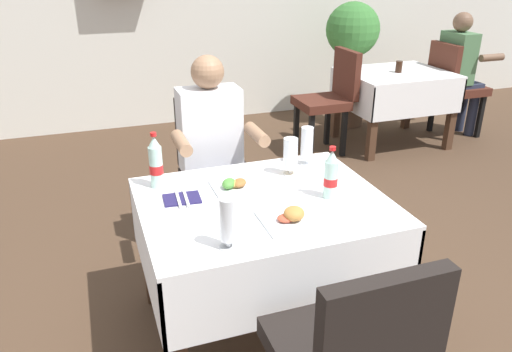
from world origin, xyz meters
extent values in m
plane|color=#473323|center=(0.00, 0.00, 0.00)|extent=(11.00, 11.00, 0.00)
cube|color=white|center=(0.04, 0.16, 0.72)|extent=(1.13, 0.91, 0.02)
cube|color=white|center=(0.04, -0.29, 0.55)|extent=(1.13, 0.02, 0.32)
cube|color=white|center=(0.04, 0.61, 0.55)|extent=(1.13, 0.02, 0.32)
cube|color=white|center=(-0.52, 0.16, 0.55)|extent=(0.02, 0.91, 0.32)
cube|color=white|center=(0.60, 0.16, 0.55)|extent=(0.02, 0.91, 0.32)
cube|color=#472D1E|center=(-0.47, -0.24, 0.35)|extent=(0.07, 0.07, 0.71)
cube|color=#472D1E|center=(0.54, -0.24, 0.35)|extent=(0.07, 0.07, 0.71)
cube|color=#472D1E|center=(-0.47, 0.56, 0.35)|extent=(0.07, 0.07, 0.71)
cube|color=#472D1E|center=(0.54, 0.56, 0.35)|extent=(0.07, 0.07, 0.71)
cube|color=black|center=(0.04, 0.92, 0.49)|extent=(0.44, 0.44, 0.08)
cube|color=black|center=(0.04, 1.17, 0.75)|extent=(0.42, 0.06, 0.44)
cube|color=black|center=(-0.13, 0.75, 0.23)|extent=(0.04, 0.04, 0.45)
cube|color=black|center=(0.21, 0.75, 0.23)|extent=(0.04, 0.04, 0.45)
cube|color=black|center=(-0.13, 1.09, 0.23)|extent=(0.04, 0.04, 0.45)
cube|color=black|center=(0.21, 1.09, 0.23)|extent=(0.04, 0.04, 0.45)
cube|color=black|center=(0.04, -0.60, 0.49)|extent=(0.44, 0.44, 0.08)
cube|color=black|center=(0.04, -0.85, 0.75)|extent=(0.42, 0.06, 0.44)
cylinder|color=#282D42|center=(-0.09, 0.71, 0.23)|extent=(0.10, 0.10, 0.45)
cylinder|color=#282D42|center=(0.07, 0.71, 0.23)|extent=(0.10, 0.10, 0.45)
cube|color=#282D42|center=(-0.01, 0.88, 0.51)|extent=(0.34, 0.36, 0.12)
cube|color=silver|center=(-0.01, 0.96, 0.82)|extent=(0.36, 0.20, 0.50)
sphere|color=#997051|center=(-0.01, 0.96, 1.17)|extent=(0.19, 0.19, 0.19)
cylinder|color=#997051|center=(-0.22, 0.73, 0.85)|extent=(0.07, 0.26, 0.07)
cylinder|color=#997051|center=(0.21, 0.73, 0.85)|extent=(0.07, 0.26, 0.07)
cube|color=white|center=(0.08, -0.06, 0.73)|extent=(0.24, 0.24, 0.01)
ellipsoid|color=#C14C33|center=(0.06, -0.08, 0.75)|extent=(0.08, 0.07, 0.02)
ellipsoid|color=#B77A38|center=(0.09, -0.08, 0.77)|extent=(0.13, 0.13, 0.06)
cube|color=white|center=(-0.03, 0.31, 0.73)|extent=(0.25, 0.25, 0.01)
ellipsoid|color=#99602D|center=(-0.03, 0.31, 0.76)|extent=(0.10, 0.10, 0.04)
ellipsoid|color=gold|center=(-0.04, 0.32, 0.76)|extent=(0.10, 0.08, 0.03)
ellipsoid|color=#4C8E38|center=(-0.08, 0.32, 0.76)|extent=(0.10, 0.11, 0.05)
cylinder|color=white|center=(0.27, 0.39, 0.73)|extent=(0.07, 0.07, 0.01)
cylinder|color=white|center=(0.27, 0.39, 0.75)|extent=(0.02, 0.02, 0.03)
cylinder|color=white|center=(0.27, 0.39, 0.84)|extent=(0.07, 0.07, 0.16)
cylinder|color=#C68928|center=(0.27, 0.39, 0.80)|extent=(0.07, 0.07, 0.07)
cylinder|color=white|center=(0.41, 0.49, 0.73)|extent=(0.07, 0.07, 0.01)
cylinder|color=white|center=(0.41, 0.49, 0.75)|extent=(0.02, 0.02, 0.03)
cylinder|color=white|center=(0.41, 0.49, 0.85)|extent=(0.07, 0.07, 0.17)
cylinder|color=black|center=(0.41, 0.49, 0.83)|extent=(0.06, 0.06, 0.13)
cylinder|color=white|center=(-0.23, -0.18, 0.73)|extent=(0.07, 0.07, 0.01)
cylinder|color=white|center=(-0.23, -0.18, 0.75)|extent=(0.02, 0.02, 0.03)
cylinder|color=white|center=(-0.23, -0.18, 0.85)|extent=(0.06, 0.06, 0.18)
cylinder|color=gold|center=(-0.23, -0.18, 0.83)|extent=(0.06, 0.06, 0.12)
cylinder|color=silver|center=(0.34, 0.08, 0.82)|extent=(0.06, 0.06, 0.18)
cylinder|color=red|center=(0.34, 0.08, 0.81)|extent=(0.07, 0.07, 0.04)
cone|color=silver|center=(0.34, 0.08, 0.94)|extent=(0.06, 0.06, 0.05)
cylinder|color=red|center=(0.34, 0.08, 0.97)|extent=(0.03, 0.03, 0.02)
cylinder|color=silver|center=(-0.40, 0.47, 0.83)|extent=(0.06, 0.06, 0.21)
cylinder|color=red|center=(-0.40, 0.47, 0.82)|extent=(0.07, 0.07, 0.05)
cone|color=silver|center=(-0.40, 0.47, 0.96)|extent=(0.06, 0.06, 0.05)
cylinder|color=red|center=(-0.40, 0.47, 1.00)|extent=(0.03, 0.03, 0.02)
cube|color=#231E4C|center=(-0.31, 0.29, 0.73)|extent=(0.18, 0.14, 0.01)
cube|color=silver|center=(-0.33, 0.29, 0.74)|extent=(0.03, 0.19, 0.01)
cube|color=silver|center=(-0.30, 0.29, 0.74)|extent=(0.03, 0.19, 0.01)
cube|color=white|center=(2.21, 2.33, 0.72)|extent=(1.00, 0.83, 0.02)
cube|color=white|center=(2.21, 1.92, 0.55)|extent=(1.00, 0.02, 0.32)
cube|color=white|center=(2.21, 2.73, 0.55)|extent=(1.00, 0.02, 0.32)
cube|color=white|center=(1.72, 2.33, 0.55)|extent=(0.02, 0.83, 0.32)
cube|color=white|center=(2.70, 2.33, 0.55)|extent=(0.02, 0.83, 0.32)
cube|color=#472D1E|center=(1.77, 1.97, 0.35)|extent=(0.07, 0.07, 0.71)
cube|color=#472D1E|center=(2.65, 1.97, 0.35)|extent=(0.07, 0.07, 0.71)
cube|color=#472D1E|center=(1.77, 2.68, 0.35)|extent=(0.07, 0.07, 0.71)
cube|color=#472D1E|center=(2.65, 2.68, 0.35)|extent=(0.07, 0.07, 0.71)
cube|color=#4C2319|center=(1.41, 2.33, 0.49)|extent=(0.44, 0.44, 0.08)
cube|color=#4C2319|center=(1.66, 2.33, 0.75)|extent=(0.06, 0.42, 0.44)
cube|color=black|center=(1.24, 2.50, 0.23)|extent=(0.04, 0.04, 0.45)
cube|color=black|center=(1.24, 2.16, 0.23)|extent=(0.04, 0.04, 0.45)
cube|color=black|center=(1.58, 2.50, 0.23)|extent=(0.04, 0.04, 0.45)
cube|color=black|center=(1.58, 2.16, 0.23)|extent=(0.04, 0.04, 0.45)
cube|color=#4C2319|center=(3.01, 2.33, 0.49)|extent=(0.44, 0.44, 0.08)
cube|color=#4C2319|center=(2.76, 2.33, 0.75)|extent=(0.06, 0.42, 0.44)
cube|color=black|center=(3.18, 2.16, 0.23)|extent=(0.04, 0.04, 0.45)
cube|color=black|center=(3.18, 2.50, 0.23)|extent=(0.04, 0.04, 0.45)
cube|color=black|center=(2.84, 2.16, 0.23)|extent=(0.04, 0.04, 0.45)
cube|color=black|center=(2.84, 2.50, 0.23)|extent=(0.04, 0.04, 0.45)
cylinder|color=#282D42|center=(3.15, 2.25, 0.23)|extent=(0.10, 0.10, 0.45)
cylinder|color=#282D42|center=(3.15, 2.41, 0.23)|extent=(0.10, 0.10, 0.45)
cube|color=#282D42|center=(2.99, 2.33, 0.51)|extent=(0.36, 0.34, 0.12)
cube|color=#4C754C|center=(2.91, 2.33, 0.82)|extent=(0.20, 0.36, 0.50)
sphere|color=brown|center=(2.91, 2.33, 1.17)|extent=(0.19, 0.19, 0.19)
cylinder|color=brown|center=(3.14, 2.11, 0.85)|extent=(0.26, 0.07, 0.07)
cylinder|color=brown|center=(3.14, 2.54, 0.85)|extent=(0.26, 0.07, 0.07)
cylinder|color=black|center=(2.21, 2.29, 0.78)|extent=(0.06, 0.06, 0.11)
cylinder|color=brown|center=(2.10, 3.04, 0.17)|extent=(0.37, 0.37, 0.35)
cylinder|color=brown|center=(2.10, 3.04, 0.58)|extent=(0.05, 0.05, 0.47)
sphere|color=#387533|center=(2.10, 3.04, 1.04)|extent=(0.57, 0.57, 0.57)
camera|label=1|loc=(-0.68, -1.78, 1.77)|focal=35.03mm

